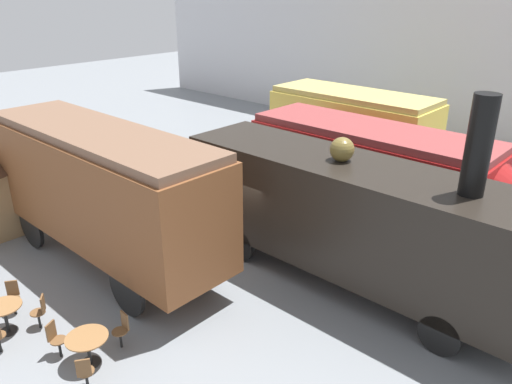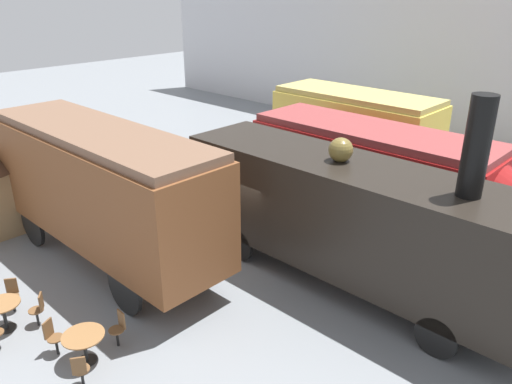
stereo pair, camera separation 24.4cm
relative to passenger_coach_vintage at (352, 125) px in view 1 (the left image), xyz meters
The scene contains 14 objects.
ground_plane 9.07m from the passenger_coach_vintage, 79.40° to the right, with size 80.00×80.00×0.00m, color gray.
backdrop_wall 7.68m from the passenger_coach_vintage, 77.04° to the left, with size 44.00×0.15×9.00m.
passenger_coach_vintage is the anchor object (origin of this frame).
streamlined_locomotive 5.77m from the passenger_coach_vintage, 45.84° to the right, with size 10.23×2.73×3.36m.
steam_locomotive 9.41m from the passenger_coach_vintage, 57.26° to the right, with size 10.26×2.47×5.67m.
passenger_coach_wooden 11.79m from the passenger_coach_vintage, 93.92° to the right, with size 8.61×2.46×4.08m.
cafe_table_near 14.84m from the passenger_coach_vintage, 79.65° to the right, with size 0.92×0.92×0.70m.
cafe_table_mid 15.35m from the passenger_coach_vintage, 89.14° to the right, with size 0.84×0.84×0.74m.
cafe_chair_0 15.43m from the passenger_coach_vintage, 77.43° to the right, with size 0.40×0.40×0.87m.
cafe_chair_1 14.04m from the passenger_coach_vintage, 78.78° to the right, with size 0.36×0.36×0.87m.
cafe_chair_2 15.08m from the passenger_coach_vintage, 82.71° to the right, with size 0.40×0.38×0.87m.
cafe_chair_4 14.73m from the passenger_coach_vintage, 87.30° to the right, with size 0.40×0.40×0.87m.
cafe_chair_5 14.90m from the passenger_coach_vintage, 91.61° to the right, with size 0.40×0.40×0.87m.
visitor_person 9.95m from the passenger_coach_vintage, 92.43° to the right, with size 0.34×0.34×1.81m.
Camera 1 is at (9.56, -9.76, 7.73)m, focal length 35.00 mm.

